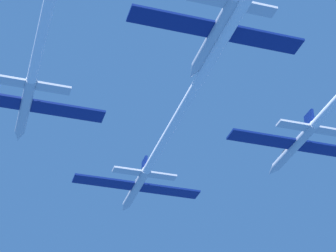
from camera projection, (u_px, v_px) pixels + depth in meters
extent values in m
cylinder|color=silver|center=(136.00, 188.00, 88.74)|extent=(1.12, 10.22, 1.12)
cone|color=silver|center=(125.00, 208.00, 93.80)|extent=(1.10, 2.25, 1.10)
ellipsoid|color=black|center=(132.00, 192.00, 90.82)|extent=(0.79, 2.04, 0.56)
cube|color=navy|center=(103.00, 182.00, 87.22)|extent=(7.77, 2.25, 0.25)
cube|color=navy|center=(170.00, 191.00, 89.42)|extent=(7.77, 2.25, 0.25)
cube|color=navy|center=(145.00, 165.00, 86.14)|extent=(0.29, 1.84, 1.63)
cube|color=silver|center=(127.00, 171.00, 84.68)|extent=(3.49, 1.35, 0.25)
cube|color=silver|center=(162.00, 176.00, 85.82)|extent=(3.49, 1.35, 0.25)
cylinder|color=white|center=(195.00, 88.00, 69.43)|extent=(1.01, 37.31, 1.01)
cylinder|color=silver|center=(25.00, 107.00, 71.75)|extent=(1.12, 10.22, 1.12)
cone|color=silver|center=(19.00, 136.00, 76.82)|extent=(1.10, 2.25, 1.10)
ellipsoid|color=black|center=(23.00, 114.00, 73.83)|extent=(0.79, 2.04, 0.56)
cube|color=navy|center=(68.00, 111.00, 72.44)|extent=(7.77, 2.25, 0.25)
cube|color=navy|center=(32.00, 74.00, 69.16)|extent=(0.29, 1.84, 1.63)
cube|color=silver|center=(7.00, 80.00, 67.70)|extent=(3.49, 1.35, 0.25)
cube|color=silver|center=(53.00, 88.00, 68.84)|extent=(3.49, 1.35, 0.25)
cylinder|color=silver|center=(295.00, 147.00, 79.92)|extent=(1.12, 10.22, 1.12)
cone|color=silver|center=(272.00, 171.00, 84.99)|extent=(1.10, 2.25, 1.10)
ellipsoid|color=black|center=(286.00, 152.00, 82.00)|extent=(0.79, 2.04, 0.56)
cube|color=navy|center=(261.00, 139.00, 78.41)|extent=(7.77, 2.25, 0.25)
cube|color=navy|center=(331.00, 150.00, 80.61)|extent=(7.77, 2.25, 0.25)
cube|color=navy|center=(309.00, 119.00, 77.33)|extent=(0.29, 1.84, 1.63)
cube|color=silver|center=(293.00, 125.00, 75.87)|extent=(3.49, 1.35, 0.25)
cube|color=silver|center=(330.00, 131.00, 77.01)|extent=(3.49, 1.35, 0.25)
cylinder|color=silver|center=(215.00, 34.00, 62.96)|extent=(1.12, 10.22, 1.12)
cone|color=silver|center=(193.00, 72.00, 68.02)|extent=(1.10, 2.25, 1.10)
ellipsoid|color=black|center=(207.00, 44.00, 65.04)|extent=(0.79, 2.04, 0.56)
cube|color=navy|center=(171.00, 21.00, 61.44)|extent=(7.77, 2.25, 0.25)
cube|color=navy|center=(262.00, 39.00, 63.64)|extent=(7.77, 2.25, 0.25)
cube|color=silver|center=(257.00, 9.00, 60.04)|extent=(3.49, 1.35, 0.25)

